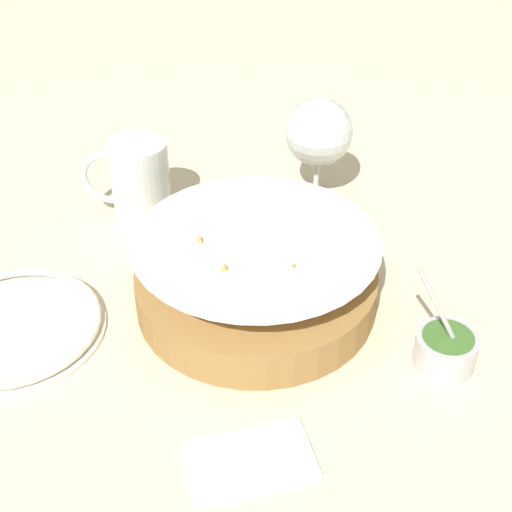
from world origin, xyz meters
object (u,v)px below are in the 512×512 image
Objects in this scene: wine_glass at (319,135)px; side_plate at (13,327)px; beer_mug at (139,184)px; sauce_cup at (446,348)px; food_basket at (256,276)px.

side_plate is (0.31, 0.30, -0.09)m from wine_glass.
side_plate is at bearing 70.37° from beer_mug.
beer_mug is (0.22, 0.07, -0.05)m from wine_glass.
food_basket is at bearing -19.12° from sauce_cup.
sauce_cup reaches higher than food_basket.
wine_glass reaches higher than sauce_cup.
wine_glass is at bearing -163.00° from beer_mug.
food_basket reaches higher than side_plate.
beer_mug is 0.60× the size of side_plate.
food_basket is 1.80× the size of wine_glass.
beer_mug reaches higher than side_plate.
sauce_cup is at bearing 116.59° from wine_glass.
beer_mug is (0.17, -0.15, 0.01)m from food_basket.
wine_glass is (0.15, -0.29, 0.08)m from sauce_cup.
sauce_cup is 0.43m from beer_mug.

